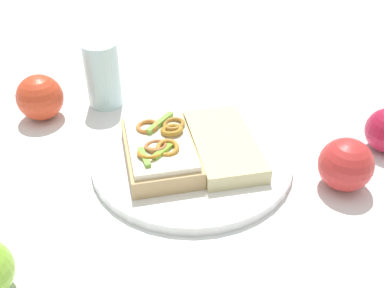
# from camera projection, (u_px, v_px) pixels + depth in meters

# --- Properties ---
(ground_plane) EXTENTS (2.00, 2.00, 0.00)m
(ground_plane) POSITION_uv_depth(u_px,v_px,m) (192.00, 162.00, 0.66)
(ground_plane) COLOR white
(ground_plane) RESTS_ON ground
(plate) EXTENTS (0.30, 0.30, 0.01)m
(plate) POSITION_uv_depth(u_px,v_px,m) (192.00, 159.00, 0.65)
(plate) COLOR white
(plate) RESTS_ON ground_plane
(sandwich) EXTENTS (0.19, 0.17, 0.05)m
(sandwich) POSITION_uv_depth(u_px,v_px,m) (160.00, 149.00, 0.63)
(sandwich) COLOR tan
(sandwich) RESTS_ON plate
(bread_slice_side) EXTENTS (0.19, 0.17, 0.02)m
(bread_slice_side) POSITION_uv_depth(u_px,v_px,m) (223.00, 145.00, 0.65)
(bread_slice_side) COLOR beige
(bread_slice_side) RESTS_ON plate
(apple_1) EXTENTS (0.11, 0.11, 0.08)m
(apple_1) POSITION_uv_depth(u_px,v_px,m) (40.00, 97.00, 0.74)
(apple_1) COLOR red
(apple_1) RESTS_ON ground_plane
(apple_2) EXTENTS (0.08, 0.08, 0.07)m
(apple_2) POSITION_uv_depth(u_px,v_px,m) (346.00, 165.00, 0.59)
(apple_2) COLOR red
(apple_2) RESTS_ON ground_plane
(drinking_glass) EXTENTS (0.06, 0.06, 0.12)m
(drinking_glass) POSITION_uv_depth(u_px,v_px,m) (103.00, 75.00, 0.77)
(drinking_glass) COLOR silver
(drinking_glass) RESTS_ON ground_plane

